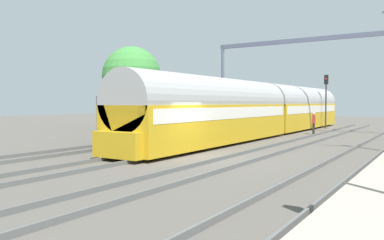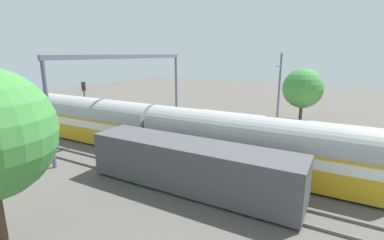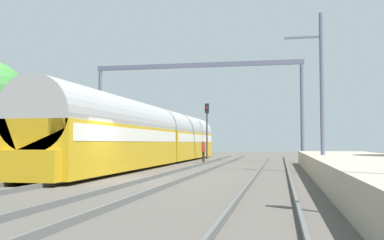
{
  "view_description": "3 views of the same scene",
  "coord_description": "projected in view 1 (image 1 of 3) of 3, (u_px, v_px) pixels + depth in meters",
  "views": [
    {
      "loc": [
        9.3,
        -15.2,
        2.46
      ],
      "look_at": [
        -2.05,
        2.58,
        1.54
      ],
      "focal_mm": 36.76,
      "sensor_mm": 36.0,
      "label": 1
    },
    {
      "loc": [
        -19.68,
        -0.24,
        7.96
      ],
      "look_at": [
        0.35,
        10.99,
        2.49
      ],
      "focal_mm": 26.2,
      "sensor_mm": 36.0,
      "label": 2
    },
    {
      "loc": [
        6.5,
        -17.04,
        1.51
      ],
      "look_at": [
        -1.03,
        20.85,
        3.48
      ],
      "focal_mm": 41.57,
      "sensor_mm": 36.0,
      "label": 3
    }
  ],
  "objects": [
    {
      "name": "ground",
      "position": [
        199.0,
        157.0,
        17.91
      ],
      "size": [
        120.0,
        120.0,
        0.0
      ],
      "primitive_type": "plane",
      "color": "#544F49"
    },
    {
      "name": "track_far_west",
      "position": [
        102.0,
        147.0,
        21.22
      ],
      "size": [
        1.52,
        60.0,
        0.16
      ],
      "color": "#585A59",
      "rests_on": "ground"
    },
    {
      "name": "track_west",
      "position": [
        163.0,
        152.0,
        19.01
      ],
      "size": [
        1.51,
        60.0,
        0.16
      ],
      "color": "#585A59",
      "rests_on": "ground"
    },
    {
      "name": "track_east",
      "position": [
        240.0,
        158.0,
        16.8
      ],
      "size": [
        1.51,
        60.0,
        0.16
      ],
      "color": "#585A59",
      "rests_on": "ground"
    },
    {
      "name": "track_far_east",
      "position": [
        341.0,
        167.0,
        14.6
      ],
      "size": [
        1.52,
        60.0,
        0.16
      ],
      "color": "#585A59",
      "rests_on": "ground"
    },
    {
      "name": "passenger_train",
      "position": [
        267.0,
        109.0,
        30.04
      ],
      "size": [
        2.93,
        32.85,
        3.82
      ],
      "color": "gold",
      "rests_on": "ground"
    },
    {
      "name": "freight_car",
      "position": [
        180.0,
        117.0,
        27.4
      ],
      "size": [
        2.8,
        13.0,
        2.7
      ],
      "color": "#47474C",
      "rests_on": "ground"
    },
    {
      "name": "person_crossing",
      "position": [
        314.0,
        121.0,
        30.47
      ],
      "size": [
        0.35,
        0.45,
        1.73
      ],
      "rotation": [
        0.0,
        0.0,
        5.02
      ],
      "color": "#252525",
      "rests_on": "ground"
    },
    {
      "name": "railway_signal_far",
      "position": [
        326.0,
        94.0,
        37.59
      ],
      "size": [
        0.36,
        0.3,
        5.13
      ],
      "color": "#2D2D33",
      "rests_on": "ground"
    },
    {
      "name": "catenary_gantry",
      "position": [
        310.0,
        61.0,
        32.39
      ],
      "size": [
        16.71,
        0.28,
        7.86
      ],
      "color": "slate",
      "rests_on": "ground"
    },
    {
      "name": "tree_west_background",
      "position": [
        132.0,
        76.0,
        35.53
      ],
      "size": [
        5.31,
        5.31,
        7.54
      ],
      "color": "#4C3826",
      "rests_on": "ground"
    }
  ]
}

